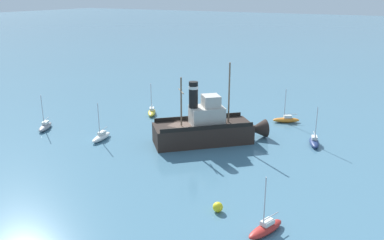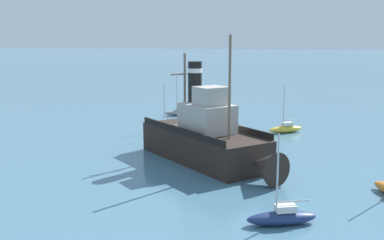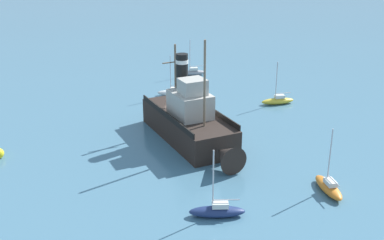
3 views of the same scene
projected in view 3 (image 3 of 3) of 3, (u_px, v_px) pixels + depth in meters
ground_plane at (180, 128)px, 47.59m from camera, size 600.00×600.00×0.00m
old_tugboat at (191, 122)px, 44.01m from camera, size 12.39×12.75×9.90m
sailboat_grey at (192, 72)px, 65.58m from camera, size 3.86×2.79×4.90m
sailboat_orange at (329, 187)px, 35.49m from camera, size 2.79×3.86×4.90m
sailboat_navy at (217, 211)px, 32.38m from camera, size 3.95×2.29×4.90m
sailboat_white at (173, 93)px, 56.94m from camera, size 3.93×1.73×4.90m
sailboat_yellow at (278, 100)px, 54.23m from camera, size 3.82×2.92×4.90m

